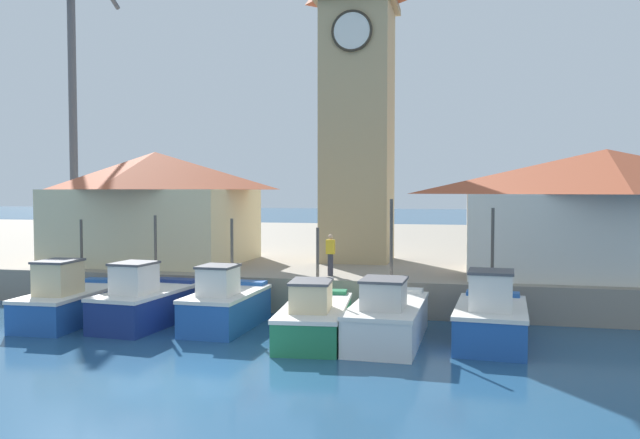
% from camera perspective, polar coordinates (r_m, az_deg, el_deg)
% --- Properties ---
extents(ground_plane, '(300.00, 300.00, 0.00)m').
position_cam_1_polar(ground_plane, '(15.75, -12.04, -14.62)').
color(ground_plane, navy).
extents(quay_wharf, '(120.00, 40.00, 1.34)m').
position_cam_1_polar(quay_wharf, '(43.19, 4.37, -2.68)').
color(quay_wharf, gray).
rests_on(quay_wharf, ground).
extents(fishing_boat_far_left, '(2.12, 4.85, 3.62)m').
position_cam_1_polar(fishing_boat_far_left, '(23.89, -21.77, -6.94)').
color(fishing_boat_far_left, '#2356A8').
rests_on(fishing_boat_far_left, ground).
extents(fishing_boat_left_outer, '(2.32, 4.57, 3.79)m').
position_cam_1_polar(fishing_boat_left_outer, '(22.62, -15.58, -7.33)').
color(fishing_boat_left_outer, navy).
rests_on(fishing_boat_left_outer, ground).
extents(fishing_boat_left_inner, '(2.03, 4.12, 3.70)m').
position_cam_1_polar(fishing_boat_left_inner, '(21.58, -8.59, -7.76)').
color(fishing_boat_left_inner, '#2356A8').
rests_on(fishing_boat_left_inner, ground).
extents(fishing_boat_mid_left, '(2.41, 5.19, 3.47)m').
position_cam_1_polar(fishing_boat_mid_left, '(19.87, -0.49, -8.93)').
color(fishing_boat_mid_left, '#237A4C').
rests_on(fishing_boat_mid_left, ground).
extents(fishing_boat_center, '(2.26, 5.08, 4.40)m').
position_cam_1_polar(fishing_boat_center, '(19.59, 6.21, -8.93)').
color(fishing_boat_center, silver).
rests_on(fishing_boat_center, ground).
extents(fishing_boat_mid_right, '(2.37, 4.41, 4.13)m').
position_cam_1_polar(fishing_boat_mid_right, '(19.88, 15.37, -8.71)').
color(fishing_boat_mid_right, '#2356A8').
rests_on(fishing_boat_mid_right, ground).
extents(clock_tower, '(3.65, 3.65, 16.73)m').
position_cam_1_polar(clock_tower, '(29.94, 3.47, 11.59)').
color(clock_tower, tan).
rests_on(clock_tower, quay_wharf).
extents(warehouse_left, '(8.63, 6.82, 5.14)m').
position_cam_1_polar(warehouse_left, '(30.18, -14.80, 1.24)').
color(warehouse_left, beige).
rests_on(warehouse_left, quay_wharf).
extents(warehouse_right, '(10.80, 5.81, 4.93)m').
position_cam_1_polar(warehouse_right, '(26.45, 24.64, 0.67)').
color(warehouse_right, silver).
rests_on(warehouse_right, quay_wharf).
extents(port_crane_near, '(2.00, 8.11, 21.56)m').
position_cam_1_polar(port_crane_near, '(47.79, -21.56, 8.39)').
color(port_crane_near, '#353539').
rests_on(port_crane_near, quay_wharf).
extents(dock_worker_near_tower, '(0.34, 0.22, 1.62)m').
position_cam_1_polar(dock_worker_near_tower, '(24.43, 0.96, -3.18)').
color(dock_worker_near_tower, '#33333D').
rests_on(dock_worker_near_tower, quay_wharf).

